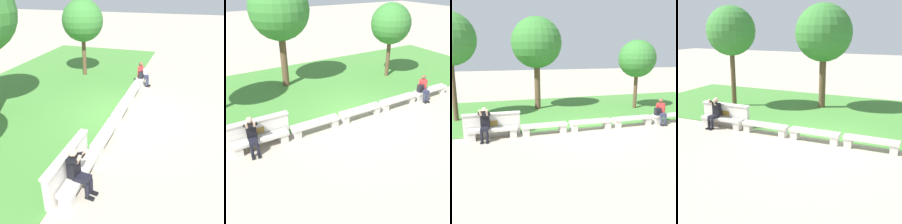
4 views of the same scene
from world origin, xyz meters
TOP-DOWN VIEW (x-y plane):
  - ground_plane at (0.00, 0.00)m, footprint 80.00×80.00m
  - grass_strip at (0.00, 4.38)m, footprint 22.60×8.00m
  - bench_main at (-4.31, 0.00)m, footprint 1.98×0.40m
  - bench_near at (-2.15, 0.00)m, footprint 1.98×0.40m
  - bench_mid at (0.00, 0.00)m, footprint 1.98×0.40m
  - bench_far at (2.15, 0.00)m, footprint 1.98×0.40m
  - bench_end at (4.31, 0.00)m, footprint 1.98×0.40m
  - backrest_wall_with_plaque at (-4.31, 0.34)m, footprint 2.35×0.24m
  - person_photographer at (-4.60, -0.08)m, footprint 0.51×0.76m
  - person_distant at (3.69, -0.07)m, footprint 0.47×0.71m
  - backpack at (3.52, -0.04)m, footprint 0.28×0.24m
  - tree_behind_wall at (4.42, 3.49)m, footprint 2.23×2.23m
  - tree_left_background at (-1.40, 5.12)m, footprint 2.99×2.99m

SIDE VIEW (x-z plane):
  - ground_plane at x=0.00m, z-range 0.00..0.00m
  - grass_strip at x=0.00m, z-range 0.00..0.03m
  - bench_main at x=-4.31m, z-range 0.08..0.53m
  - bench_near at x=-2.15m, z-range 0.08..0.53m
  - bench_mid at x=0.00m, z-range 0.08..0.53m
  - bench_far at x=2.15m, z-range 0.08..0.53m
  - bench_end at x=4.31m, z-range 0.08..0.53m
  - backrest_wall_with_plaque at x=-4.31m, z-range 0.01..1.02m
  - backpack at x=3.52m, z-range 0.41..0.84m
  - person_distant at x=3.69m, z-range 0.04..1.30m
  - person_photographer at x=-4.60m, z-range 0.08..1.40m
  - tree_behind_wall at x=4.42m, z-range 0.96..5.14m
  - tree_left_background at x=-1.40m, z-range 1.22..6.71m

